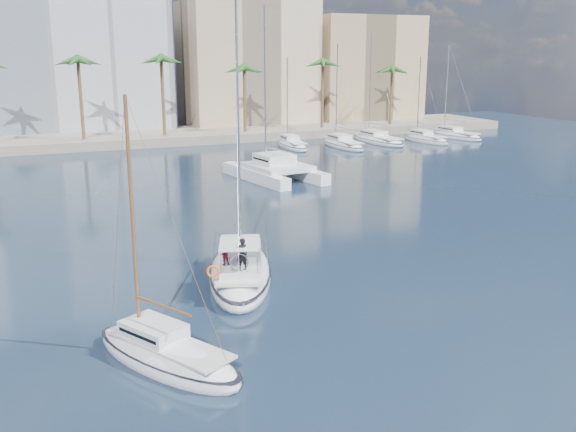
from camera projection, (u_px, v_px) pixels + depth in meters
name	position (u px, v px, depth m)	size (l,w,h in m)	color
ground	(296.00, 285.00, 34.79)	(160.00, 160.00, 0.00)	black
quay	(120.00, 138.00, 89.04)	(120.00, 14.00, 1.20)	gray
building_modern	(16.00, 39.00, 91.86)	(42.00, 16.00, 28.00)	white
building_beige	(247.00, 66.00, 103.03)	(20.00, 14.00, 20.00)	#CAB291
building_tan_right	(362.00, 71.00, 109.06)	(18.00, 12.00, 18.00)	tan
palm_centre	(120.00, 68.00, 83.06)	(3.60, 3.60, 12.30)	brown
palm_right	(351.00, 65.00, 95.90)	(3.60, 3.60, 12.30)	brown
main_sloop	(240.00, 271.00, 35.59)	(6.76, 11.20, 15.85)	white
small_sloop	(166.00, 355.00, 25.91)	(6.00, 8.14, 11.38)	white
catamaran	(275.00, 168.00, 63.55)	(7.47, 12.13, 16.64)	white
seagull	(246.00, 250.00, 39.12)	(1.19, 0.51, 0.22)	silver
moored_yacht_a	(292.00, 148.00, 84.26)	(2.72, 9.35, 11.90)	white
moored_yacht_b	(343.00, 147.00, 84.93)	(3.14, 10.78, 13.72)	white
moored_yacht_c	(378.00, 143.00, 89.17)	(3.55, 12.21, 15.54)	white
moored_yacht_d	(425.00, 142.00, 89.84)	(2.72, 9.35, 11.90)	white
moored_yacht_e	(454.00, 138.00, 94.08)	(3.14, 10.78, 13.72)	white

